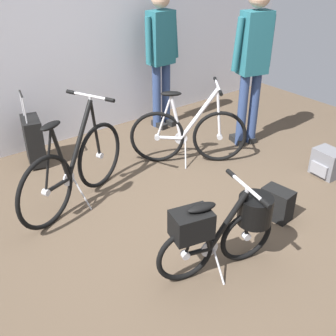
# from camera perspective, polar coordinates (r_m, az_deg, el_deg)

# --- Properties ---
(ground_plane) EXTENTS (7.35, 7.35, 0.00)m
(ground_plane) POSITION_cam_1_polar(r_m,az_deg,el_deg) (3.66, 1.90, -8.07)
(ground_plane) COLOR brown
(back_wall) EXTENTS (7.35, 0.10, 2.67)m
(back_wall) POSITION_cam_1_polar(r_m,az_deg,el_deg) (4.99, -15.84, 18.17)
(back_wall) COLOR silver
(back_wall) RESTS_ON ground_plane
(folding_bike_foreground) EXTENTS (0.96, 0.52, 0.70)m
(folding_bike_foreground) POSITION_cam_1_polar(r_m,az_deg,el_deg) (3.05, 7.72, -8.14)
(folding_bike_foreground) COLOR black
(folding_bike_foreground) RESTS_ON ground_plane
(display_bike_left) EXTENTS (1.32, 0.69, 0.99)m
(display_bike_left) POSITION_cam_1_polar(r_m,az_deg,el_deg) (3.85, -12.91, -0.10)
(display_bike_left) COLOR black
(display_bike_left) RESTS_ON ground_plane
(display_bike_right) EXTENTS (1.06, 0.80, 0.90)m
(display_bike_right) POSITION_cam_1_polar(r_m,az_deg,el_deg) (4.52, 2.87, 4.83)
(display_bike_right) COLOR black
(display_bike_right) RESTS_ON ground_plane
(visitor_near_wall) EXTENTS (0.52, 0.33, 1.81)m
(visitor_near_wall) POSITION_cam_1_polar(r_m,az_deg,el_deg) (4.81, 11.78, 14.84)
(visitor_near_wall) COLOR navy
(visitor_near_wall) RESTS_ON ground_plane
(visitor_browsing) EXTENTS (0.54, 0.29, 1.71)m
(visitor_browsing) POSITION_cam_1_polar(r_m,az_deg,el_deg) (5.29, -0.96, 15.97)
(visitor_browsing) COLOR navy
(visitor_browsing) RESTS_ON ground_plane
(rolling_suitcase) EXTENTS (0.26, 0.39, 0.83)m
(rolling_suitcase) POSITION_cam_1_polar(r_m,az_deg,el_deg) (4.73, -18.18, 3.67)
(rolling_suitcase) COLOR black
(rolling_suitcase) RESTS_ON ground_plane
(backpack_on_floor) EXTENTS (0.22, 0.28, 0.29)m
(backpack_on_floor) POSITION_cam_1_polar(r_m,az_deg,el_deg) (3.82, 14.97, -4.81)
(backpack_on_floor) COLOR black
(backpack_on_floor) RESTS_ON ground_plane
(handbag_on_floor) EXTENTS (0.26, 0.30, 0.29)m
(handbag_on_floor) POSITION_cam_1_polar(r_m,az_deg,el_deg) (4.64, 21.25, 0.66)
(handbag_on_floor) COLOR slate
(handbag_on_floor) RESTS_ON ground_plane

